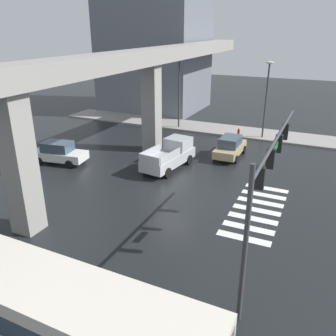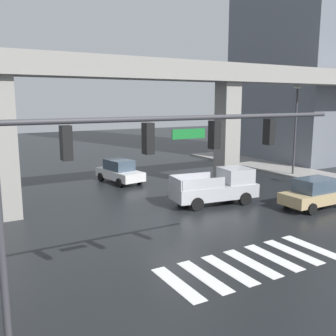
# 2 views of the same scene
# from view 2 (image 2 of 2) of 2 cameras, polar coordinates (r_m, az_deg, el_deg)

# --- Properties ---
(ground_plane) EXTENTS (120.00, 120.00, 0.00)m
(ground_plane) POSITION_cam_2_polar(r_m,az_deg,el_deg) (19.26, 1.32, -8.32)
(ground_plane) COLOR black
(crosswalk_stripes) EXTENTS (7.15, 2.80, 0.01)m
(crosswalk_stripes) POSITION_cam_2_polar(r_m,az_deg,el_deg) (15.16, 12.43, -13.78)
(crosswalk_stripes) COLOR silver
(crosswalk_stripes) RESTS_ON ground
(elevated_overpass) EXTENTS (57.79, 2.03, 8.52)m
(elevated_overpass) POSITION_cam_2_polar(r_m,az_deg,el_deg) (22.88, -5.52, 13.06)
(elevated_overpass) COLOR gray
(elevated_overpass) RESTS_ON ground
(pickup_truck) EXTENTS (5.31, 2.59, 2.08)m
(pickup_truck) POSITION_cam_2_polar(r_m,az_deg,el_deg) (22.86, 7.60, -2.87)
(pickup_truck) COLOR #A8AAAF
(pickup_truck) RESTS_ON ground
(sedan_white) EXTENTS (2.46, 4.52, 1.72)m
(sedan_white) POSITION_cam_2_polar(r_m,az_deg,el_deg) (28.70, -7.28, -0.48)
(sedan_white) COLOR silver
(sedan_white) RESTS_ON ground
(sedan_tan) EXTENTS (4.31, 1.98, 1.72)m
(sedan_tan) POSITION_cam_2_polar(r_m,az_deg,el_deg) (23.37, 21.25, -3.53)
(sedan_tan) COLOR tan
(sedan_tan) RESTS_ON ground
(traffic_signal_mast) EXTENTS (10.89, 0.32, 6.20)m
(traffic_signal_mast) POSITION_cam_2_polar(r_m,az_deg,el_deg) (10.19, -3.72, 2.11)
(traffic_signal_mast) COLOR #38383D
(traffic_signal_mast) RESTS_ON ground
(street_lamp_mid_block) EXTENTS (0.44, 0.70, 7.24)m
(street_lamp_mid_block) POSITION_cam_2_polar(r_m,az_deg,el_deg) (32.35, 18.63, 6.87)
(street_lamp_mid_block) COLOR #38383D
(street_lamp_mid_block) RESTS_ON ground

